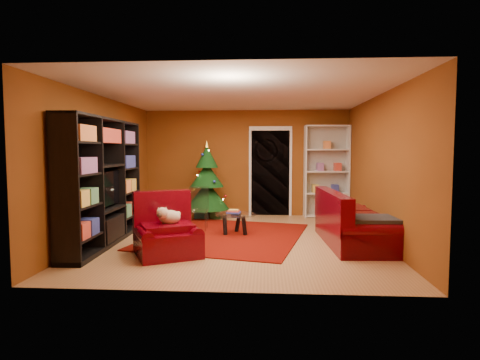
# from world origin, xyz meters

# --- Properties ---
(floor) EXTENTS (5.00, 5.50, 0.05)m
(floor) POSITION_xyz_m (0.00, 0.00, -0.03)
(floor) COLOR #A57244
(floor) RESTS_ON ground
(ceiling) EXTENTS (5.00, 5.50, 0.05)m
(ceiling) POSITION_xyz_m (0.00, 0.00, 2.62)
(ceiling) COLOR silver
(ceiling) RESTS_ON wall_back
(wall_back) EXTENTS (5.00, 0.05, 2.60)m
(wall_back) POSITION_xyz_m (0.00, 2.77, 1.30)
(wall_back) COLOR brown
(wall_back) RESTS_ON ground
(wall_left) EXTENTS (0.05, 5.50, 2.60)m
(wall_left) POSITION_xyz_m (-2.52, 0.00, 1.30)
(wall_left) COLOR brown
(wall_left) RESTS_ON ground
(wall_right) EXTENTS (0.05, 5.50, 2.60)m
(wall_right) POSITION_xyz_m (2.52, 0.00, 1.30)
(wall_right) COLOR brown
(wall_right) RESTS_ON ground
(doorway) EXTENTS (1.06, 0.60, 2.16)m
(doorway) POSITION_xyz_m (0.60, 2.73, 1.05)
(doorway) COLOR black
(doorway) RESTS_ON floor
(rug) EXTENTS (3.28, 3.62, 0.02)m
(rug) POSITION_xyz_m (-0.24, 0.22, 0.01)
(rug) COLOR #680C04
(rug) RESTS_ON floor
(media_unit) EXTENTS (0.49, 2.81, 2.15)m
(media_unit) POSITION_xyz_m (-2.27, -0.55, 1.07)
(media_unit) COLOR black
(media_unit) RESTS_ON floor
(christmas_tree) EXTENTS (1.12, 1.12, 1.86)m
(christmas_tree) POSITION_xyz_m (-0.89, 2.15, 0.90)
(christmas_tree) COLOR black
(christmas_tree) RESTS_ON floor
(gift_box_teal) EXTENTS (0.39, 0.39, 0.33)m
(gift_box_teal) POSITION_xyz_m (-1.04, 2.17, 0.17)
(gift_box_teal) COLOR #196477
(gift_box_teal) RESTS_ON floor
(gift_box_green) EXTENTS (0.30, 0.30, 0.24)m
(gift_box_green) POSITION_xyz_m (-0.73, 2.23, 0.12)
(gift_box_green) COLOR #246F39
(gift_box_green) RESTS_ON floor
(white_bookshelf) EXTENTS (1.07, 0.43, 2.27)m
(white_bookshelf) POSITION_xyz_m (1.95, 2.57, 1.10)
(white_bookshelf) COLOR white
(white_bookshelf) RESTS_ON floor
(armchair) EXTENTS (1.35, 1.35, 0.78)m
(armchair) POSITION_xyz_m (-1.01, -1.20, 0.39)
(armchair) COLOR #4A010B
(armchair) RESTS_ON rug
(dog) EXTENTS (0.49, 0.45, 0.26)m
(dog) POSITION_xyz_m (-0.99, -1.14, 0.58)
(dog) COLOR beige
(dog) RESTS_ON armchair
(sofa) EXTENTS (1.08, 2.20, 0.93)m
(sofa) POSITION_xyz_m (2.02, -0.25, 0.46)
(sofa) COLOR #4A010B
(sofa) RESTS_ON rug
(coffee_table) EXTENTS (0.88, 0.88, 0.49)m
(coffee_table) POSITION_xyz_m (-0.08, 0.38, 0.21)
(coffee_table) COLOR gray
(coffee_table) RESTS_ON rug
(acrylic_chair) EXTENTS (0.43, 0.46, 0.79)m
(acrylic_chair) POSITION_xyz_m (-0.87, 0.75, 0.40)
(acrylic_chair) COLOR #66605B
(acrylic_chair) RESTS_ON rug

